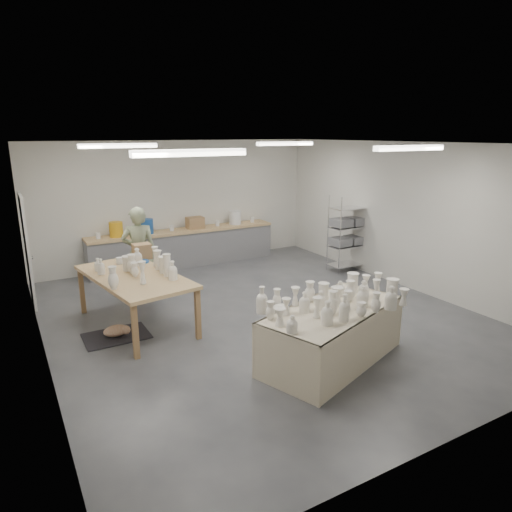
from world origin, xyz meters
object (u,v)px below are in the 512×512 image
drying_table (333,332)px  work_table (136,273)px  red_stool (138,280)px  potter (139,253)px

drying_table → work_table: size_ratio=0.98×
drying_table → work_table: bearing=107.4°
work_table → red_stool: bearing=65.9°
drying_table → potter: bearing=92.7°
drying_table → red_stool: 4.55m
potter → red_stool: potter is taller
drying_table → red_stool: bearing=91.4°
work_table → potter: bearing=62.9°
drying_table → red_stool: (-1.62, 4.24, -0.18)m
work_table → potter: potter is taller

